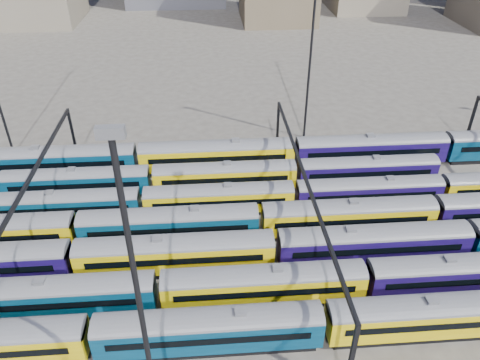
{
  "coord_description": "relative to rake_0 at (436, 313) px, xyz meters",
  "views": [
    {
      "loc": [
        -0.39,
        -42.11,
        35.45
      ],
      "look_at": [
        3.4,
        7.52,
        3.0
      ],
      "focal_mm": 35.0,
      "sensor_mm": 36.0,
      "label": 1
    }
  ],
  "objects": [
    {
      "name": "rake_6",
      "position": [
        -18.62,
        30.0,
        0.23
      ],
      "size": [
        154.31,
        3.22,
        5.44
      ],
      "color": "black",
      "rests_on": "ground"
    },
    {
      "name": "rake_0",
      "position": [
        0.0,
        0.0,
        0.0
      ],
      "size": [
        101.24,
        2.97,
        4.99
      ],
      "color": "black",
      "rests_on": "ground"
    },
    {
      "name": "mast_2",
      "position": [
        -24.35,
        -7.0,
        11.35
      ],
      "size": [
        1.4,
        0.5,
        25.6
      ],
      "color": "black",
      "rests_on": "ground"
    },
    {
      "name": "rake_5",
      "position": [
        -37.05,
        25.0,
        -0.15
      ],
      "size": [
        95.74,
        2.81,
        4.71
      ],
      "color": "black",
      "rests_on": "ground"
    },
    {
      "name": "gantry_1",
      "position": [
        -39.35,
        15.0,
        4.17
      ],
      "size": [
        0.35,
        40.35,
        8.03
      ],
      "color": "black",
      "rests_on": "ground"
    },
    {
      "name": "rake_2",
      "position": [
        -34.22,
        10.0,
        0.1
      ],
      "size": [
        126.08,
        3.07,
        5.18
      ],
      "color": "black",
      "rests_on": "ground"
    },
    {
      "name": "ground",
      "position": [
        -19.35,
        15.0,
        -2.62
      ],
      "size": [
        500.0,
        500.0,
        0.0
      ],
      "primitive_type": "plane",
      "color": "#423D38",
      "rests_on": "ground"
    },
    {
      "name": "rake_1",
      "position": [
        -14.99,
        5.0,
        -0.02
      ],
      "size": [
        100.58,
        2.95,
        4.96
      ],
      "color": "black",
      "rests_on": "ground"
    },
    {
      "name": "rake_3",
      "position": [
        -34.89,
        15.0,
        0.04
      ],
      "size": [
        123.38,
        3.01,
        5.07
      ],
      "color": "black",
      "rests_on": "ground"
    },
    {
      "name": "gantry_2",
      "position": [
        -9.35,
        15.0,
        4.17
      ],
      "size": [
        0.35,
        40.35,
        8.03
      ],
      "color": "black",
      "rests_on": "ground"
    },
    {
      "name": "mast_3",
      "position": [
        -4.35,
        39.0,
        11.35
      ],
      "size": [
        1.4,
        0.5,
        25.6
      ],
      "color": "black",
      "rests_on": "ground"
    },
    {
      "name": "rake_4",
      "position": [
        -9.3,
        20.0,
        -0.2
      ],
      "size": [
        112.65,
        2.75,
        4.61
      ],
      "color": "black",
      "rests_on": "ground"
    }
  ]
}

